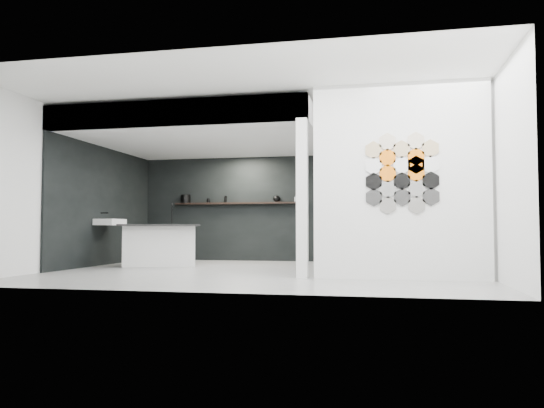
{
  "coord_description": "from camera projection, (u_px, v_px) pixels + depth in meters",
  "views": [
    {
      "loc": [
        1.95,
        -8.71,
        0.71
      ],
      "look_at": [
        0.1,
        0.3,
        1.15
      ],
      "focal_mm": 35.0,
      "sensor_mm": 36.0,
      "label": 1
    }
  ],
  "objects": [
    {
      "name": "kitchen_island",
      "position": [
        160.0,
        245.0,
        10.16
      ],
      "size": [
        1.66,
        1.17,
        1.23
      ],
      "rotation": [
        0.0,
        0.0,
        0.37
      ],
      "color": "silver",
      "rests_on": "floor"
    },
    {
      "name": "bay_clad_back",
      "position": [
        236.0,
        209.0,
        12.11
      ],
      "size": [
        4.4,
        0.04,
        2.35
      ],
      "primitive_type": "cube",
      "color": "black",
      "rests_on": "floor"
    },
    {
      "name": "stockpot",
      "position": [
        186.0,
        199.0,
        12.25
      ],
      "size": [
        0.29,
        0.29,
        0.19
      ],
      "primitive_type": "cylinder",
      "rotation": [
        0.0,
        0.0,
        -0.33
      ],
      "color": "black",
      "rests_on": "display_shelf"
    },
    {
      "name": "floor",
      "position": [
        263.0,
        272.0,
        8.88
      ],
      "size": [
        7.0,
        6.0,
        0.01
      ],
      "primitive_type": "cube",
      "color": "slate"
    },
    {
      "name": "partition_panel",
      "position": [
        400.0,
        181.0,
        7.53
      ],
      "size": [
        2.45,
        0.15,
        2.8
      ],
      "primitive_type": "cube",
      "color": "silver",
      "rests_on": "floor"
    },
    {
      "name": "wall_basin",
      "position": [
        110.0,
        222.0,
        10.36
      ],
      "size": [
        0.4,
        0.6,
        0.12
      ],
      "primitive_type": "cube",
      "color": "silver",
      "rests_on": "bay_clad_left"
    },
    {
      "name": "corner_column",
      "position": [
        302.0,
        198.0,
        7.8
      ],
      "size": [
        0.16,
        0.16,
        2.35
      ],
      "primitive_type": "cube",
      "color": "silver",
      "rests_on": "floor"
    },
    {
      "name": "hex_tile_cluster",
      "position": [
        403.0,
        173.0,
        7.44
      ],
      "size": [
        1.04,
        0.02,
        1.16
      ],
      "color": "#2D2D2D",
      "rests_on": "partition_panel"
    },
    {
      "name": "glass_bowl",
      "position": [
        297.0,
        199.0,
        11.72
      ],
      "size": [
        0.18,
        0.18,
        0.1
      ],
      "primitive_type": "cylinder",
      "rotation": [
        0.0,
        0.0,
        0.3
      ],
      "color": "gray",
      "rests_on": "display_shelf"
    },
    {
      "name": "bulkhead",
      "position": [
        208.0,
        134.0,
        10.24
      ],
      "size": [
        4.4,
        4.0,
        0.4
      ],
      "primitive_type": "cube",
      "color": "silver",
      "rests_on": "corner_column"
    },
    {
      "name": "bay_clad_left",
      "position": [
        105.0,
        206.0,
        10.62
      ],
      "size": [
        0.04,
        4.0,
        2.35
      ],
      "primitive_type": "cube",
      "color": "black",
      "rests_on": "floor"
    },
    {
      "name": "utensil_cup",
      "position": [
        208.0,
        201.0,
        12.14
      ],
      "size": [
        0.08,
        0.08,
        0.09
      ],
      "primitive_type": "cylinder",
      "rotation": [
        0.0,
        0.0,
        -0.06
      ],
      "color": "black",
      "rests_on": "display_shelf"
    },
    {
      "name": "fascia_beam",
      "position": [
        170.0,
        113.0,
        8.37
      ],
      "size": [
        4.4,
        0.16,
        0.4
      ],
      "primitive_type": "cube",
      "color": "silver",
      "rests_on": "corner_column"
    },
    {
      "name": "kettle",
      "position": [
        277.0,
        199.0,
        11.82
      ],
      "size": [
        0.18,
        0.18,
        0.14
      ],
      "primitive_type": "ellipsoid",
      "rotation": [
        0.0,
        0.0,
        0.07
      ],
      "color": "black",
      "rests_on": "display_shelf"
    },
    {
      "name": "bottle_dark",
      "position": [
        225.0,
        199.0,
        12.06
      ],
      "size": [
        0.06,
        0.06,
        0.15
      ],
      "primitive_type": "cylinder",
      "rotation": [
        0.0,
        0.0,
        0.19
      ],
      "color": "black",
      "rests_on": "display_shelf"
    },
    {
      "name": "display_shelf",
      "position": [
        239.0,
        203.0,
        11.99
      ],
      "size": [
        3.0,
        0.15,
        0.04
      ],
      "primitive_type": "cube",
      "color": "black",
      "rests_on": "bay_clad_back"
    },
    {
      "name": "glass_vase",
      "position": [
        297.0,
        199.0,
        11.72
      ],
      "size": [
        0.12,
        0.12,
        0.13
      ],
      "primitive_type": "cylinder",
      "rotation": [
        0.0,
        0.0,
        0.38
      ],
      "color": "gray",
      "rests_on": "display_shelf"
    }
  ]
}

